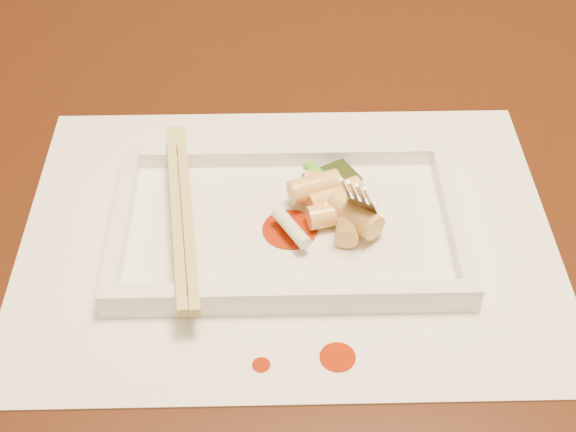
{
  "coord_description": "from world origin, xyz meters",
  "views": [
    {
      "loc": [
        -0.08,
        -0.5,
        1.18
      ],
      "look_at": [
        -0.07,
        -0.07,
        0.77
      ],
      "focal_mm": 50.0,
      "sensor_mm": 36.0,
      "label": 1
    }
  ],
  "objects_px": {
    "plate_base": "(288,229)",
    "chopstick_a": "(176,210)",
    "placemat": "(288,234)",
    "fork": "(387,131)",
    "table": "(362,254)"
  },
  "relations": [
    {
      "from": "table",
      "to": "chopstick_a",
      "type": "distance_m",
      "value": 0.21
    },
    {
      "from": "table",
      "to": "chopstick_a",
      "type": "height_order",
      "value": "chopstick_a"
    },
    {
      "from": "table",
      "to": "placemat",
      "type": "xyz_separation_m",
      "value": [
        -0.07,
        -0.07,
        0.1
      ]
    },
    {
      "from": "fork",
      "to": "placemat",
      "type": "bearing_deg",
      "value": -165.58
    },
    {
      "from": "table",
      "to": "plate_base",
      "type": "bearing_deg",
      "value": -133.55
    },
    {
      "from": "chopstick_a",
      "to": "fork",
      "type": "height_order",
      "value": "fork"
    },
    {
      "from": "chopstick_a",
      "to": "table",
      "type": "bearing_deg",
      "value": 25.66
    },
    {
      "from": "placemat",
      "to": "chopstick_a",
      "type": "relative_size",
      "value": 2.06
    },
    {
      "from": "plate_base",
      "to": "chopstick_a",
      "type": "bearing_deg",
      "value": 180.0
    },
    {
      "from": "chopstick_a",
      "to": "plate_base",
      "type": "bearing_deg",
      "value": 0.0
    },
    {
      "from": "plate_base",
      "to": "placemat",
      "type": "bearing_deg",
      "value": 180.0
    },
    {
      "from": "placemat",
      "to": "fork",
      "type": "relative_size",
      "value": 2.86
    },
    {
      "from": "placemat",
      "to": "plate_base",
      "type": "relative_size",
      "value": 1.54
    },
    {
      "from": "placemat",
      "to": "table",
      "type": "bearing_deg",
      "value": 46.45
    },
    {
      "from": "plate_base",
      "to": "fork",
      "type": "relative_size",
      "value": 1.86
    }
  ]
}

